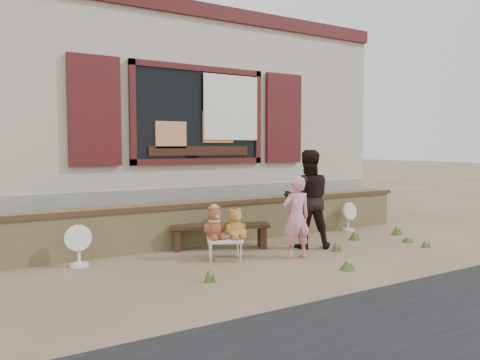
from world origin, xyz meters
TOP-DOWN VIEW (x-y plane):
  - ground at (0.00, 0.00)m, footprint 80.00×80.00m
  - shopfront at (0.00, 4.49)m, footprint 8.04×5.13m
  - brick_wall at (0.00, 1.00)m, footprint 7.10×0.36m
  - bench at (-0.37, 0.55)m, footprint 1.44×0.82m
  - folding_chair at (-0.62, -0.04)m, footprint 0.59×0.56m
  - teddy_bear_left at (-0.75, 0.02)m, footprint 0.41×0.39m
  - teddy_bear_right at (-0.50, -0.10)m, footprint 0.38×0.36m
  - child at (0.23, -0.48)m, footprint 0.44×0.32m
  - adult at (0.79, -0.03)m, footprint 0.89×0.82m
  - fan_left at (-2.37, 0.58)m, footprint 0.34×0.22m
  - fan_right at (2.32, 0.69)m, footprint 0.32×0.22m
  - grass_tufts at (1.60, -0.48)m, footprint 4.16×1.47m

SIDE VIEW (x-z plane):
  - ground at x=0.00m, z-range 0.00..0.00m
  - grass_tufts at x=1.60m, z-range -0.01..0.14m
  - folding_chair at x=-0.62m, z-range 0.11..0.40m
  - fan_right at x=2.32m, z-range 0.00..0.51m
  - fan_left at x=-2.37m, z-range 0.00..0.53m
  - bench at x=-0.37m, z-range 0.08..0.45m
  - brick_wall at x=0.00m, z-range 0.01..0.67m
  - teddy_bear_right at x=-0.50m, z-range 0.28..0.69m
  - teddy_bear_left at x=-0.75m, z-range 0.28..0.73m
  - child at x=0.23m, z-range 0.00..1.10m
  - adult at x=0.79m, z-range 0.00..1.46m
  - shopfront at x=0.00m, z-range 0.00..4.00m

